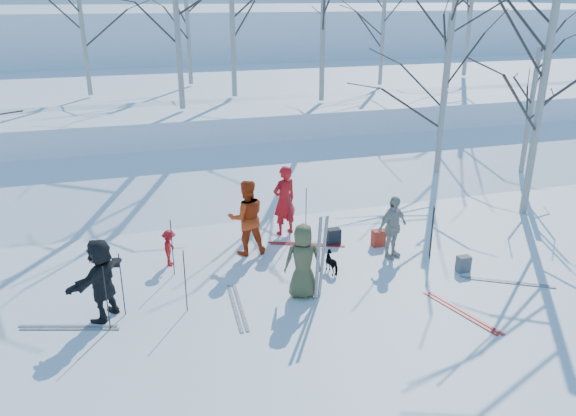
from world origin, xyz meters
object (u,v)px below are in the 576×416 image
object	(u,v)px
backpack_grey	(463,264)
backpack_dark	(333,236)
skier_red_seated	(170,248)
backpack_red	(378,238)
skier_red_north	(284,200)
dog	(333,263)
skier_olive_center	(303,261)
skier_grey_west	(102,279)
skier_redor_behind	(247,217)
skier_cream_east	(393,227)

from	to	relation	value
backpack_grey	backpack_dark	bearing A→B (deg)	134.93
skier_red_seated	backpack_red	distance (m)	5.17
skier_red_north	backpack_dark	world-z (taller)	skier_red_north
skier_red_north	dog	size ratio (longest dim) A/B	3.31
skier_olive_center	dog	bearing A→B (deg)	-128.33
skier_grey_west	dog	size ratio (longest dim) A/B	2.95
backpack_grey	skier_red_seated	bearing A→B (deg)	160.59
skier_olive_center	dog	xyz separation A→B (m)	(0.99, 0.83, -0.57)
skier_red_north	dog	world-z (taller)	skier_red_north
skier_red_seated	backpack_grey	distance (m)	6.81
skier_redor_behind	skier_grey_west	distance (m)	3.93
skier_red_north	backpack_grey	size ratio (longest dim) A/B	4.92
skier_olive_center	skier_redor_behind	distance (m)	2.48
skier_olive_center	backpack_dark	distance (m)	2.86
skier_red_seated	skier_cream_east	distance (m)	5.29
backpack_red	backpack_grey	bearing A→B (deg)	-55.83
skier_redor_behind	backpack_red	world-z (taller)	skier_redor_behind
skier_redor_behind	skier_cream_east	world-z (taller)	skier_redor_behind
skier_olive_center	skier_red_north	bearing A→B (deg)	-87.73
dog	backpack_dark	world-z (taller)	dog
skier_red_seated	skier_cream_east	world-z (taller)	skier_cream_east
skier_red_seated	dog	distance (m)	3.81
dog	backpack_red	bearing A→B (deg)	-159.11
skier_red_north	skier_grey_west	world-z (taller)	skier_red_north
dog	skier_cream_east	bearing A→B (deg)	-179.36
skier_cream_east	skier_grey_west	xyz separation A→B (m)	(-6.62, -0.87, 0.06)
skier_olive_center	skier_red_north	size ratio (longest dim) A/B	0.86
skier_grey_west	backpack_dark	distance (m)	5.94
skier_red_north	backpack_red	size ratio (longest dim) A/B	4.46
skier_red_north	skier_redor_behind	xyz separation A→B (m)	(-1.21, -0.90, 0.00)
skier_redor_behind	skier_grey_west	bearing A→B (deg)	32.53
skier_red_seated	backpack_red	xyz separation A→B (m)	(5.15, -0.40, -0.23)
skier_cream_east	backpack_dark	world-z (taller)	skier_cream_east
backpack_red	backpack_dark	distance (m)	1.13
backpack_grey	backpack_dark	xyz separation A→B (m)	(-2.30, 2.31, 0.01)
skier_olive_center	backpack_grey	size ratio (longest dim) A/B	4.25
skier_redor_behind	skier_grey_west	size ratio (longest dim) A/B	1.12
backpack_red	skier_red_seated	bearing A→B (deg)	175.54
backpack_grey	backpack_red	bearing A→B (deg)	124.17
skier_red_north	skier_cream_east	xyz separation A→B (m)	(2.07, -2.11, -0.16)
skier_red_seated	skier_redor_behind	bearing A→B (deg)	-68.96
skier_red_seated	backpack_dark	distance (m)	4.12
backpack_dark	skier_red_seated	bearing A→B (deg)	-179.34
skier_olive_center	dog	size ratio (longest dim) A/B	2.85
skier_redor_behind	backpack_dark	xyz separation A→B (m)	(2.23, -0.08, -0.74)
dog	backpack_red	xyz separation A→B (m)	(1.62, 1.03, -0.03)
skier_grey_west	dog	xyz separation A→B (m)	(4.98, 0.51, -0.60)
skier_cream_east	backpack_dark	xyz separation A→B (m)	(-1.06, 1.13, -0.58)
backpack_red	backpack_dark	size ratio (longest dim) A/B	1.05
skier_redor_behind	backpack_grey	size ratio (longest dim) A/B	4.94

